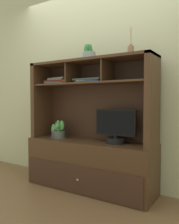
% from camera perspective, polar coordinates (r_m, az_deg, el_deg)
% --- Properties ---
extents(floor_plane, '(6.00, 6.00, 0.02)m').
position_cam_1_polar(floor_plane, '(2.98, -0.00, -18.22)').
color(floor_plane, brown).
rests_on(floor_plane, ground).
extents(back_wall, '(6.00, 0.02, 2.80)m').
position_cam_1_polar(back_wall, '(3.03, 2.68, 9.22)').
color(back_wall, beige).
rests_on(back_wall, ground).
extents(media_console, '(1.57, 0.50, 1.54)m').
position_cam_1_polar(media_console, '(2.86, 0.07, -9.46)').
color(media_console, '#452C1B').
rests_on(media_console, ground).
extents(tv_monitor, '(0.48, 0.21, 0.38)m').
position_cam_1_polar(tv_monitor, '(2.65, 6.32, -4.18)').
color(tv_monitor, black).
rests_on(tv_monitor, media_console).
extents(potted_orchid, '(0.14, 0.14, 0.21)m').
position_cam_1_polar(potted_orchid, '(3.08, -8.15, -4.53)').
color(potted_orchid, '#474A59').
rests_on(potted_orchid, media_console).
extents(potted_fern, '(0.16, 0.16, 0.23)m').
position_cam_1_polar(potted_fern, '(3.02, -7.26, -4.45)').
color(potted_fern, '#4A5249').
rests_on(potted_fern, media_console).
extents(magazine_stack_left, '(0.37, 0.22, 0.05)m').
position_cam_1_polar(magazine_stack_left, '(2.77, 0.24, 7.66)').
color(magazine_stack_left, navy).
rests_on(magazine_stack_left, media_console).
extents(magazine_stack_centre, '(0.38, 0.27, 0.09)m').
position_cam_1_polar(magazine_stack_centre, '(3.12, -7.25, 7.39)').
color(magazine_stack_centre, gray).
rests_on(magazine_stack_centre, media_console).
extents(diffuser_bottle, '(0.07, 0.07, 0.30)m').
position_cam_1_polar(diffuser_bottle, '(2.62, 10.00, 14.51)').
color(diffuser_bottle, '#906E4F').
rests_on(diffuser_bottle, media_console).
extents(potted_succulent, '(0.17, 0.17, 0.19)m').
position_cam_1_polar(potted_succulent, '(2.84, -0.17, 13.95)').
color(potted_succulent, gray).
rests_on(potted_succulent, media_console).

